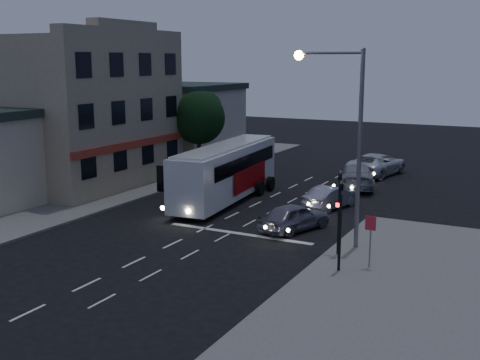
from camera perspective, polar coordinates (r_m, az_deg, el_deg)
The scene contains 16 objects.
ground at distance 29.80m, azimuth -5.33°, elevation -5.53°, with size 120.00×120.00×0.00m, color black.
sidewalk_near at distance 21.84m, azimuth 19.00°, elevation -12.38°, with size 12.00×24.00×0.12m, color slate.
sidewalk_far at distance 43.66m, azimuth -14.07°, elevation -0.33°, with size 12.00×50.00×0.12m, color slate.
road_markings at distance 31.92m, azimuth -0.16°, elevation -4.33°, with size 8.00×30.55×0.01m.
tour_bus at distance 37.06m, azimuth -1.32°, elevation 0.88°, with size 3.45×11.63×3.52m.
car_suv at distance 30.96m, azimuth 5.16°, elevation -3.51°, with size 1.69×4.21×1.43m, color gray.
car_sedan_a at distance 35.88m, azimuth 8.64°, elevation -1.61°, with size 1.42×4.06×1.34m, color #A2A0AF.
car_sedan_b at distance 41.87m, azimuth 10.97°, elevation 0.38°, with size 2.30×5.66×1.64m, color #9D9EA7.
car_sedan_c at distance 46.95m, azimuth 12.86°, elevation 1.48°, with size 2.75×5.95×1.65m, color white.
traffic_signal_main at distance 26.68m, azimuth 9.39°, elevation -2.25°, with size 0.25×0.35×4.10m.
traffic_signal_side at distance 24.64m, azimuth 9.50°, elevation -3.39°, with size 0.18×0.15×4.10m.
regulatory_sign at distance 25.48m, azimuth 12.26°, elevation -4.92°, with size 0.45×0.12×2.20m.
streetlight at distance 27.54m, azimuth 10.03°, elevation 5.14°, with size 3.32×0.44×9.00m.
main_building at distance 43.60m, azimuth -15.34°, elevation 6.37°, with size 10.12×12.00×11.00m.
low_building_north at distance 52.91m, azimuth -6.03°, elevation 5.58°, with size 9.40×9.40×6.50m.
street_tree at distance 45.80m, azimuth -3.93°, elevation 6.13°, with size 4.00×4.00×6.20m.
Camera 1 is at (15.52, -23.94, 8.60)m, focal length 45.00 mm.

